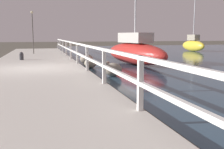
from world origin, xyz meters
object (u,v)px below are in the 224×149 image
object	(u,v)px
dock_lamp	(33,26)
sailboat_red	(135,51)
mooring_bollard	(21,56)
sailboat_yellow	(193,45)

from	to	relation	value
dock_lamp	sailboat_red	xyz separation A→B (m)	(5.95, -6.87, -1.65)
mooring_bollard	dock_lamp	bearing A→B (deg)	83.83
dock_lamp	sailboat_yellow	bearing A→B (deg)	13.06
sailboat_yellow	dock_lamp	bearing A→B (deg)	-168.80
sailboat_red	sailboat_yellow	xyz separation A→B (m)	(10.72, 10.74, -0.04)
mooring_bollard	sailboat_yellow	world-z (taller)	sailboat_yellow
sailboat_yellow	mooring_bollard	bearing A→B (deg)	-153.91
mooring_bollard	dock_lamp	xyz separation A→B (m)	(0.57, 5.28, 1.90)
mooring_bollard	sailboat_red	distance (m)	6.71
sailboat_red	sailboat_yellow	size ratio (longest dim) A/B	1.26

